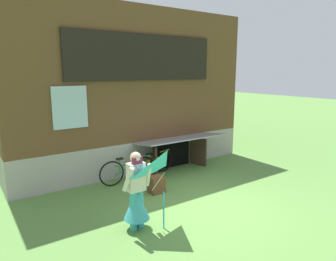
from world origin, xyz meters
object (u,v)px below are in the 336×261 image
Objects in this scene: kite at (167,170)px; bicycle_green at (128,170)px; bicycle_yellow at (155,164)px; wooden_crate at (156,185)px; person at (137,197)px.

bicycle_green is (0.61, 2.86, -0.92)m from kite.
wooden_crate is at bearing -135.48° from bicycle_yellow.
person is 0.95× the size of bicycle_green.
person is 2.62m from bicycle_green.
bicycle_green is 1.10m from wooden_crate.
wooden_crate is (0.28, -1.05, -0.15)m from bicycle_green.
person reaches higher than bicycle_yellow.
bicycle_green reaches higher than bicycle_yellow.
kite is at bearing -64.67° from person.
kite reaches higher than bicycle_green.
bicycle_yellow is (2.01, 2.52, -0.32)m from person.
bicycle_green is 3.80× the size of wooden_crate.
wooden_crate is at bearing 28.67° from person.
bicycle_green is at bearing 172.79° from bicycle_yellow.
bicycle_green is at bearing 49.84° from person.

